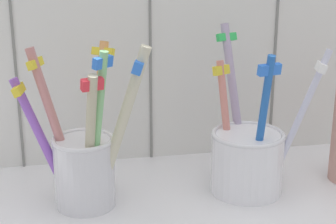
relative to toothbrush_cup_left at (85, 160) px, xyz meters
The scene contains 3 objects.
counter_slab 10.75cm from the toothbrush_cup_left, ahead, with size 64.00×22.00×2.00cm, color silver.
toothbrush_cup_left is the anchor object (origin of this frame).
toothbrush_cup_right 17.79cm from the toothbrush_cup_left, ahead, with size 12.12×12.01×17.80cm.
Camera 1 is at (-10.27, -55.05, 29.94)cm, focal length 59.76 mm.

